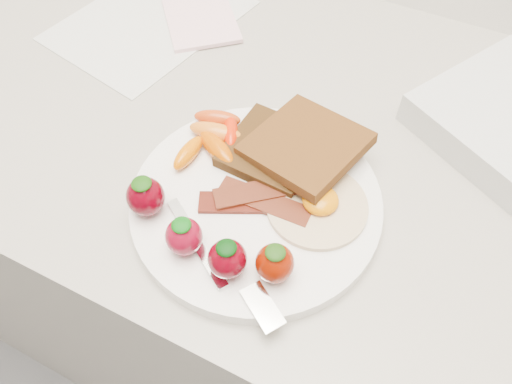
% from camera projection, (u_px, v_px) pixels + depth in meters
% --- Properties ---
extents(counter, '(2.00, 0.60, 0.90)m').
position_uv_depth(counter, '(276.00, 280.00, 0.99)').
color(counter, gray).
rests_on(counter, ground).
extents(plate, '(0.27, 0.27, 0.02)m').
position_uv_depth(plate, '(256.00, 202.00, 0.54)').
color(plate, white).
rests_on(plate, counter).
extents(toast_lower, '(0.10, 0.10, 0.01)m').
position_uv_depth(toast_lower, '(273.00, 149.00, 0.56)').
color(toast_lower, black).
rests_on(toast_lower, plate).
extents(toast_upper, '(0.14, 0.14, 0.03)m').
position_uv_depth(toast_upper, '(306.00, 145.00, 0.55)').
color(toast_upper, '#40210C').
rests_on(toast_upper, toast_lower).
extents(fried_egg, '(0.12, 0.12, 0.02)m').
position_uv_depth(fried_egg, '(318.00, 204.00, 0.52)').
color(fried_egg, silver).
rests_on(fried_egg, plate).
extents(bacon_strips, '(0.12, 0.09, 0.01)m').
position_uv_depth(bacon_strips, '(258.00, 198.00, 0.53)').
color(bacon_strips, black).
rests_on(bacon_strips, plate).
extents(baby_carrots, '(0.08, 0.11, 0.02)m').
position_uv_depth(baby_carrots, '(214.00, 137.00, 0.57)').
color(baby_carrots, orange).
rests_on(baby_carrots, plate).
extents(strawberries, '(0.19, 0.06, 0.05)m').
position_uv_depth(strawberries, '(204.00, 236.00, 0.48)').
color(strawberries, '#4E000B').
rests_on(strawberries, plate).
extents(fork, '(0.17, 0.09, 0.00)m').
position_uv_depth(fork, '(225.00, 270.00, 0.48)').
color(fork, silver).
rests_on(fork, plate).
extents(paper_sheet, '(0.25, 0.31, 0.00)m').
position_uv_depth(paper_sheet, '(151.00, 20.00, 0.74)').
color(paper_sheet, silver).
rests_on(paper_sheet, counter).
extents(notepad, '(0.17, 0.17, 0.01)m').
position_uv_depth(notepad, '(200.00, 17.00, 0.74)').
color(notepad, '#F7C1CB').
rests_on(notepad, paper_sheet).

